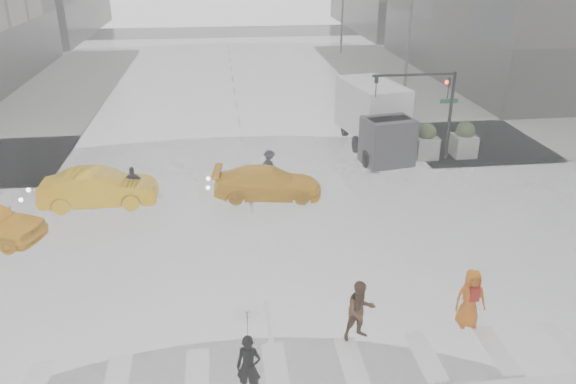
{
  "coord_description": "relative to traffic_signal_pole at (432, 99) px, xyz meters",
  "views": [
    {
      "loc": [
        -1.07,
        -17.31,
        10.01
      ],
      "look_at": [
        1.31,
        2.0,
        1.39
      ],
      "focal_mm": 35.0,
      "sensor_mm": 36.0,
      "label": 1
    }
  ],
  "objects": [
    {
      "name": "planter_west",
      "position": [
        -2.01,
        0.19,
        -2.23
      ],
      "size": [
        1.1,
        1.1,
        1.8
      ],
      "color": "slate",
      "rests_on": "ground"
    },
    {
      "name": "planter_east",
      "position": [
        1.99,
        0.19,
        -2.23
      ],
      "size": [
        1.1,
        1.1,
        1.8
      ],
      "color": "slate",
      "rests_on": "ground"
    },
    {
      "name": "ground",
      "position": [
        -9.01,
        -8.01,
        -3.22
      ],
      "size": [
        120.0,
        120.0,
        0.0
      ],
      "primitive_type": "plane",
      "color": "black",
      "rests_on": "ground"
    },
    {
      "name": "planter_mid",
      "position": [
        -0.01,
        0.19,
        -2.23
      ],
      "size": [
        1.1,
        1.1,
        1.8
      ],
      "color": "slate",
      "rests_on": "ground"
    },
    {
      "name": "taxi_rear",
      "position": [
        -8.24,
        -3.3,
        -2.55
      ],
      "size": [
        4.25,
        2.35,
        1.33
      ],
      "primitive_type": "imported",
      "rotation": [
        0.0,
        0.0,
        1.45
      ],
      "color": "#FFB50D",
      "rests_on": "ground"
    },
    {
      "name": "pedestrian_black",
      "position": [
        -9.72,
        -14.81,
        -1.61
      ],
      "size": [
        1.2,
        1.21,
        2.43
      ],
      "rotation": [
        0.0,
        0.0,
        -0.29
      ],
      "color": "black",
      "rests_on": "ground"
    },
    {
      "name": "box_truck",
      "position": [
        -2.12,
        2.08,
        -1.42
      ],
      "size": [
        2.38,
        6.35,
        3.37
      ],
      "rotation": [
        0.0,
        0.0,
        0.18
      ],
      "color": "silver",
      "rests_on": "ground"
    },
    {
      "name": "sidewalk_ne",
      "position": [
        10.49,
        9.49,
        -3.14
      ],
      "size": [
        35.0,
        35.0,
        0.15
      ],
      "primitive_type": "cube",
      "color": "slate",
      "rests_on": "ground"
    },
    {
      "name": "street_lamp_near",
      "position": [
        1.86,
        9.99,
        1.73
      ],
      "size": [
        2.15,
        0.22,
        9.0
      ],
      "color": "#59595B",
      "rests_on": "ground"
    },
    {
      "name": "taxi_mid",
      "position": [
        -15.25,
        -3.28,
        -2.45
      ],
      "size": [
        4.69,
        1.7,
        1.54
      ],
      "primitive_type": "imported",
      "rotation": [
        0.0,
        0.0,
        1.59
      ],
      "color": "#FFB50D",
      "rests_on": "ground"
    },
    {
      "name": "pedestrian_orange",
      "position": [
        -3.37,
        -12.86,
        -2.32
      ],
      "size": [
        0.92,
        0.64,
        1.79
      ],
      "rotation": [
        0.0,
        0.0,
        -0.08
      ],
      "color": "#C25C0D",
      "rests_on": "ground"
    },
    {
      "name": "road_markings",
      "position": [
        -9.01,
        -8.01,
        -3.21
      ],
      "size": [
        18.0,
        48.0,
        0.01
      ],
      "primitive_type": null,
      "color": "silver",
      "rests_on": "ground"
    },
    {
      "name": "street_lamp_far",
      "position": [
        1.86,
        29.99,
        1.73
      ],
      "size": [
        2.15,
        0.22,
        9.0
      ],
      "color": "#59595B",
      "rests_on": "ground"
    },
    {
      "name": "pedestrian_brown",
      "position": [
        -6.59,
        -13.05,
        -2.32
      ],
      "size": [
        1.0,
        0.86,
        1.8
      ],
      "primitive_type": "imported",
      "rotation": [
        0.0,
        0.0,
        0.22
      ],
      "color": "#472C19",
      "rests_on": "ground"
    },
    {
      "name": "traffic_signal_pole",
      "position": [
        0.0,
        0.0,
        0.0
      ],
      "size": [
        4.45,
        0.42,
        4.5
      ],
      "color": "black",
      "rests_on": "ground"
    },
    {
      "name": "pedestrian_far_b",
      "position": [
        -8.0,
        -1.6,
        -2.46
      ],
      "size": [
        1.06,
        1.08,
        1.51
      ],
      "primitive_type": "imported",
      "rotation": [
        0.0,
        0.0,
        2.32
      ],
      "color": "black",
      "rests_on": "ground"
    },
    {
      "name": "pedestrian_far_a",
      "position": [
        -13.88,
        -3.01,
        -2.45
      ],
      "size": [
        0.93,
        0.59,
        1.54
      ],
      "primitive_type": "imported",
      "rotation": [
        0.0,
        0.0,
        3.09
      ],
      "color": "black",
      "rests_on": "ground"
    }
  ]
}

